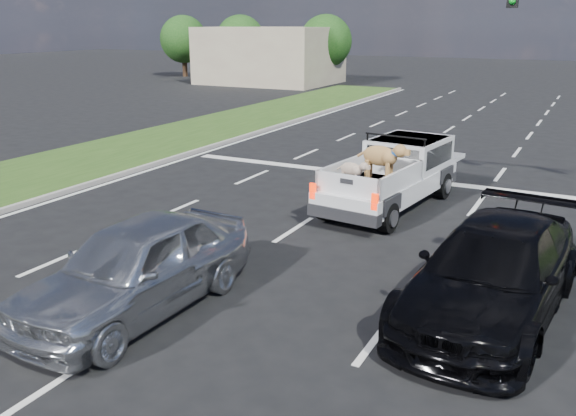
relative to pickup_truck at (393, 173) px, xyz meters
name	(u,v)px	position (x,y,z in m)	size (l,w,h in m)	color
ground	(280,313)	(0.29, -6.96, -0.90)	(160.00, 160.00, 0.00)	black
road_markings	(397,211)	(0.29, -0.40, -0.89)	(17.75, 60.00, 0.01)	silver
grass_median_left	(62,168)	(-11.21, -0.96, -0.85)	(5.00, 60.00, 0.10)	#244415
curb_left	(118,175)	(-8.76, -0.96, -0.83)	(0.15, 60.00, 0.14)	gray
building_left	(270,55)	(-19.71, 29.04, 1.30)	(10.00, 8.00, 4.40)	tan
tree_far_a	(184,39)	(-29.71, 31.04, 2.39)	(4.20, 4.20, 5.40)	#332114
tree_far_b	(240,40)	(-23.71, 31.04, 2.39)	(4.20, 4.20, 5.40)	#332114
tree_far_c	(326,41)	(-15.71, 31.04, 2.39)	(4.20, 4.20, 5.40)	#332114
pickup_truck	(393,173)	(0.00, 0.00, 0.00)	(2.44, 5.30, 1.92)	black
silver_sedan	(136,267)	(-1.91, -7.97, -0.09)	(1.90, 4.73, 1.61)	#B3B5BA
black_coupe	(493,272)	(3.46, -5.42, -0.12)	(2.18, 5.37, 1.56)	black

